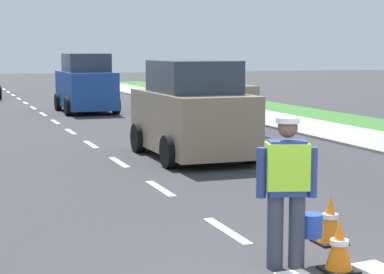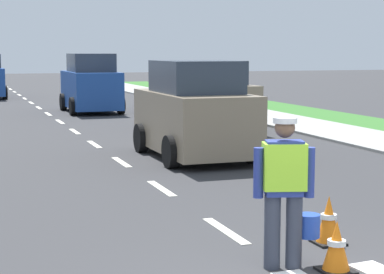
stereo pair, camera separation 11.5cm
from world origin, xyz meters
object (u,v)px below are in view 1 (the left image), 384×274
at_px(car_outgoing_ahead, 192,113).
at_px(car_outgoing_far, 86,85).
at_px(traffic_cone_far, 330,220).
at_px(car_parked_far, 207,97).
at_px(road_worker, 289,185).
at_px(traffic_cone_near, 339,246).

relative_size(car_outgoing_ahead, car_outgoing_far, 1.00).
relative_size(traffic_cone_far, car_outgoing_ahead, 0.16).
xyz_separation_m(traffic_cone_far, car_outgoing_far, (0.73, 19.30, 0.76)).
height_order(car_outgoing_far, car_parked_far, car_outgoing_far).
xyz_separation_m(road_worker, traffic_cone_far, (0.95, 0.68, -0.63)).
bearing_deg(traffic_cone_far, road_worker, -144.12).
bearing_deg(car_parked_far, car_outgoing_ahead, -114.26).
bearing_deg(road_worker, traffic_cone_near, -33.59).
bearing_deg(road_worker, traffic_cone_far, 35.88).
distance_m(road_worker, car_outgoing_far, 20.05).
bearing_deg(traffic_cone_near, car_outgoing_ahead, 81.51).
height_order(car_outgoing_ahead, car_parked_far, car_outgoing_ahead).
bearing_deg(road_worker, car_outgoing_ahead, 77.88).
bearing_deg(road_worker, car_outgoing_far, 85.21).
bearing_deg(traffic_cone_far, car_parked_far, 75.90).
xyz_separation_m(car_outgoing_ahead, car_parked_far, (2.39, 5.30, -0.04)).
distance_m(car_outgoing_ahead, car_outgoing_far, 12.21).
bearing_deg(car_outgoing_ahead, traffic_cone_far, -95.82).
height_order(traffic_cone_far, car_outgoing_far, car_outgoing_far).
bearing_deg(car_outgoing_far, traffic_cone_near, -93.42).
distance_m(traffic_cone_far, car_outgoing_far, 19.33).
height_order(road_worker, traffic_cone_near, road_worker).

